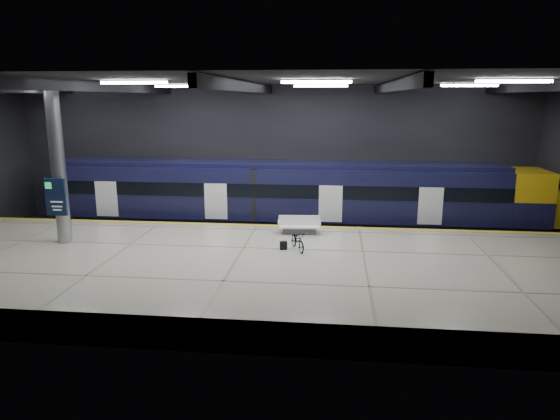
# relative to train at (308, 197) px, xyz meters

# --- Properties ---
(ground) EXTENTS (30.00, 30.00, 0.00)m
(ground) POSITION_rel_train_xyz_m (-2.40, -5.50, -2.06)
(ground) COLOR black
(ground) RESTS_ON ground
(room_shell) EXTENTS (30.10, 16.10, 8.05)m
(room_shell) POSITION_rel_train_xyz_m (-2.40, -5.49, 3.66)
(room_shell) COLOR black
(room_shell) RESTS_ON ground
(platform) EXTENTS (30.00, 11.00, 1.10)m
(platform) POSITION_rel_train_xyz_m (-2.40, -8.00, -1.51)
(platform) COLOR #BBB49E
(platform) RESTS_ON ground
(safety_strip) EXTENTS (30.00, 0.40, 0.01)m
(safety_strip) POSITION_rel_train_xyz_m (-2.40, -2.75, -0.95)
(safety_strip) COLOR gold
(safety_strip) RESTS_ON platform
(rails) EXTENTS (30.00, 1.52, 0.16)m
(rails) POSITION_rel_train_xyz_m (-2.40, 0.00, -1.98)
(rails) COLOR gray
(rails) RESTS_ON ground
(train) EXTENTS (29.40, 2.84, 3.79)m
(train) POSITION_rel_train_xyz_m (0.00, 0.00, 0.00)
(train) COLOR black
(train) RESTS_ON ground
(bench) EXTENTS (2.04, 0.96, 0.88)m
(bench) POSITION_rel_train_xyz_m (-0.21, -4.03, -0.65)
(bench) COLOR #595B60
(bench) RESTS_ON platform
(bicycle) EXTENTS (1.08, 1.64, 0.81)m
(bicycle) POSITION_rel_train_xyz_m (-0.10, -6.61, -0.55)
(bicycle) COLOR #99999E
(bicycle) RESTS_ON platform
(pannier_bag) EXTENTS (0.34, 0.25, 0.35)m
(pannier_bag) POSITION_rel_train_xyz_m (-0.70, -6.61, -0.78)
(pannier_bag) COLOR black
(pannier_bag) RESTS_ON platform
(info_column) EXTENTS (0.90, 0.78, 6.90)m
(info_column) POSITION_rel_train_xyz_m (-10.40, -6.52, 2.40)
(info_column) COLOR #9EA0A5
(info_column) RESTS_ON platform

